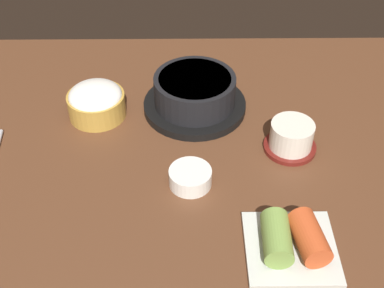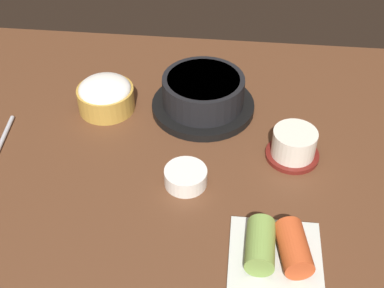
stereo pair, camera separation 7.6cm
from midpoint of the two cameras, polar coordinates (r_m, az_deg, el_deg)
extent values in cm
cube|color=#56331E|center=(91.15, 1.28, -1.05)|extent=(100.00, 76.00, 2.00)
cylinder|color=black|center=(98.82, 3.44, 4.14)|extent=(19.52, 19.52, 1.53)
cylinder|color=black|center=(96.71, 3.52, 5.81)|extent=(15.31, 15.31, 5.55)
cylinder|color=#D15619|center=(95.29, 3.58, 7.02)|extent=(13.48, 13.48, 0.60)
cylinder|color=#B78C38|center=(98.78, -7.30, 4.91)|extent=(10.72, 10.72, 4.50)
ellipsoid|color=white|center=(97.47, -7.42, 5.97)|extent=(9.86, 9.86, 3.75)
cylinder|color=maroon|center=(91.18, 13.36, -1.23)|extent=(9.21, 9.21, 0.80)
cylinder|color=silver|center=(89.41, 13.63, 0.05)|extent=(7.48, 7.48, 4.63)
cylinder|color=#C6D18C|center=(88.13, 13.83, 1.03)|extent=(6.36, 6.36, 0.40)
cylinder|color=white|center=(83.40, 1.92, -3.77)|extent=(6.98, 6.98, 2.85)
cylinder|color=#B73323|center=(82.60, 1.93, -3.22)|extent=(5.72, 5.72, 0.50)
cube|color=silver|center=(75.93, 12.08, -12.29)|extent=(13.02, 13.02, 1.00)
cylinder|color=#7A9E47|center=(73.62, 10.57, -11.03)|extent=(4.36, 7.94, 4.11)
cylinder|color=#C64C23|center=(74.28, 14.13, -11.18)|extent=(5.43, 8.42, 4.11)
cylinder|color=#B7B7BC|center=(95.55, -18.29, -0.09)|extent=(2.17, 15.15, 0.80)
camera|label=1|loc=(0.04, -87.49, 2.23)|focal=48.27mm
camera|label=2|loc=(0.04, 92.51, -2.23)|focal=48.27mm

